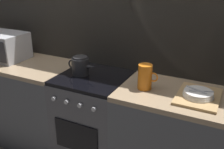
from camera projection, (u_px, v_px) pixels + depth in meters
name	position (u px, v px, depth m)	size (l,w,h in m)	color
back_wall	(110.00, 35.00, 2.46)	(3.60, 0.05, 2.40)	#A39989
counter_left	(23.00, 100.00, 2.85)	(1.20, 0.60, 0.90)	#515459
stove_unit	(94.00, 120.00, 2.48)	(0.60, 0.63, 0.90)	#4C4C51
counter_right	(191.00, 147.00, 2.11)	(1.20, 0.60, 0.90)	#515459
microwave	(3.00, 46.00, 2.71)	(0.46, 0.35, 0.27)	#B2B2B7
kettle	(80.00, 66.00, 2.32)	(0.28, 0.15, 0.17)	#262628
pitcher	(145.00, 77.00, 2.03)	(0.16, 0.11, 0.20)	orange
dish_pile	(198.00, 95.00, 1.91)	(0.30, 0.40, 0.07)	tan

